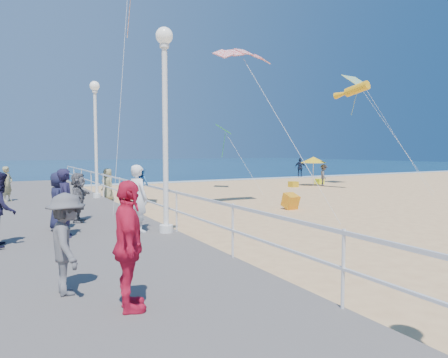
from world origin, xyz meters
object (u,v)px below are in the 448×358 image
spectator_3 (129,246)px  beach_umbrella (313,160)px  spectator_0 (66,203)px  box_kite (290,203)px  beach_chair_left (293,184)px  spectator_2 (67,244)px  beach_chair_right (319,181)px  beach_walker_b (300,168)px  woman_holding_toddler (138,198)px  toddler_held (142,184)px  beach_walker_c (108,185)px  lamp_post_far (96,127)px  spectator_4 (59,201)px  beach_walker_a (324,175)px  spectator_5 (78,197)px  spectator_7 (0,209)px  lamp_post_mid (165,108)px  spectator_6 (7,184)px

spectator_3 → beach_umbrella: size_ratio=0.83×
spectator_0 → box_kite: (9.59, 3.18, -0.96)m
beach_chair_left → spectator_2: bearing=-136.9°
spectator_2 → box_kite: spectator_2 is taller
beach_chair_left → beach_chair_right: same height
spectator_2 → beach_walker_b: (24.61, 24.29, -0.23)m
woman_holding_toddler → toddler_held: (0.15, 0.15, 0.38)m
beach_walker_c → spectator_3: bearing=-31.7°
spectator_2 → beach_walker_c: spectator_2 is taller
lamp_post_far → toddler_held: (-0.47, -8.43, -1.99)m
box_kite → beach_umbrella: bearing=42.3°
toddler_held → beach_umbrella: (16.56, 11.91, 0.24)m
spectator_4 → beach_walker_a: size_ratio=1.00×
beach_walker_b → beach_chair_left: beach_walker_b is taller
spectator_4 → beach_umbrella: 21.45m
lamp_post_far → beach_walker_b: bearing=28.4°
toddler_held → beach_chair_right: bearing=-73.6°
spectator_3 → spectator_4: (-0.16, 6.36, -0.09)m
beach_walker_b → beach_chair_left: 11.18m
spectator_5 → beach_umbrella: bearing=-40.9°
beach_chair_right → spectator_0: bearing=-147.3°
spectator_4 → beach_walker_c: 9.65m
spectator_4 → beach_chair_right: (20.16, 11.92, -1.00)m
toddler_held → beach_chair_left: toddler_held is taller
spectator_3 → beach_walker_b: bearing=-31.7°
spectator_0 → spectator_2: 4.32m
spectator_2 → spectator_7: size_ratio=0.90×
beach_walker_c → spectator_2: bearing=-35.0°
spectator_4 → spectator_2: bearing=-168.3°
spectator_2 → beach_chair_right: (20.64, 17.19, -0.96)m
spectator_4 → beach_walker_a: spectator_4 is taller
lamp_post_mid → beach_walker_c: lamp_post_mid is taller
spectator_4 → beach_chair_left: (16.65, 10.73, -1.00)m
spectator_3 → spectator_7: (-1.54, 5.03, -0.04)m
beach_chair_left → spectator_4: bearing=-147.2°
toddler_held → spectator_2: size_ratio=0.55×
toddler_held → lamp_post_far: bearing=-22.4°
toddler_held → beach_walker_a: 20.55m
woman_holding_toddler → spectator_3: 5.35m
spectator_2 → spectator_3: 1.27m
spectator_2 → beach_walker_c: 14.83m
spectator_4 → box_kite: (9.64, 2.18, -0.90)m
spectator_6 → beach_umbrella: 19.97m
spectator_0 → lamp_post_far: bearing=-11.1°
spectator_4 → beach_umbrella: size_ratio=0.75×
spectator_2 → spectator_4: (0.48, 5.27, 0.03)m
lamp_post_mid → toddler_held: 2.12m
lamp_post_far → beach_walker_a: (16.62, 2.96, -2.87)m
spectator_2 → spectator_5: spectator_2 is taller
spectator_4 → beach_walker_b: (24.12, 19.01, -0.27)m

